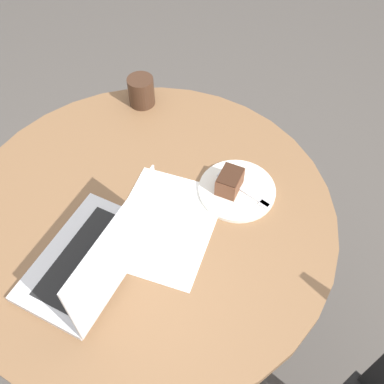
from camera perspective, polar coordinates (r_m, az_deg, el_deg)
The scene contains 8 objects.
ground_plane at distance 1.88m, azimuth -3.90°, elevation -16.04°, with size 12.00×12.00×0.00m, color #4C4742.
dining_table at distance 1.32m, azimuth -5.39°, elevation -5.95°, with size 1.01×1.01×0.77m.
paper_document at distance 1.17m, azimuth -3.50°, elevation -4.09°, with size 0.38×0.33×0.00m.
plate at distance 1.24m, azimuth 5.73°, elevation 0.24°, with size 0.21×0.21×0.01m.
cake_slice at distance 1.21m, azimuth 4.81°, elevation 1.35°, with size 0.09×0.08×0.06m.
fork at distance 1.22m, azimuth 7.20°, elevation -0.17°, with size 0.12×0.15×0.00m.
coffee_glass at distance 1.46m, azimuth -6.46°, elevation 12.61°, with size 0.08×0.08×0.09m.
laptop at distance 1.09m, azimuth -12.22°, elevation -8.09°, with size 0.40×0.34×0.24m.
Camera 1 is at (0.68, 0.15, 1.75)m, focal length 42.00 mm.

